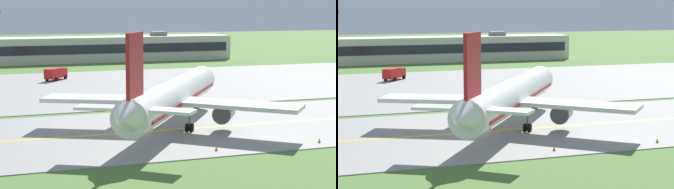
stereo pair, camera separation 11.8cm
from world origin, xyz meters
TOP-DOWN VIEW (x-y plane):
  - ground_plane at (0.00, 0.00)m, footprint 500.00×500.00m
  - taxiway_strip at (0.00, 0.00)m, footprint 240.00×28.00m
  - apron_pad at (10.00, 42.00)m, footprint 140.00×52.00m
  - taxiway_centreline at (0.00, 0.00)m, footprint 220.00×0.60m
  - airplane_lead at (5.56, 1.05)m, footprint 29.05×34.74m
  - service_truck_baggage at (-1.22, 54.35)m, footprint 5.36×5.96m
  - service_truck_pushback at (20.10, 32.76)m, footprint 3.16×6.65m
  - terminal_building at (20.28, 93.59)m, footprint 66.60×10.54m
  - traffic_cone_near_edge at (6.13, -11.64)m, footprint 0.44×0.44m
  - traffic_cone_mid_edge at (18.58, -11.85)m, footprint 0.44×0.44m
  - traffic_cone_far_edge at (13.58, 12.27)m, footprint 0.44×0.44m

SIDE VIEW (x-z plane):
  - ground_plane at x=0.00m, z-range 0.00..0.00m
  - taxiway_strip at x=0.00m, z-range 0.00..0.10m
  - apron_pad at x=10.00m, z-range 0.00..0.10m
  - taxiway_centreline at x=0.00m, z-range 0.10..0.11m
  - traffic_cone_near_edge at x=6.13m, z-range 0.00..0.60m
  - traffic_cone_mid_edge at x=18.58m, z-range 0.00..0.60m
  - traffic_cone_far_edge at x=13.58m, z-range 0.00..0.60m
  - service_truck_pushback at x=20.10m, z-range -0.11..2.48m
  - service_truck_baggage at x=-1.22m, z-range 0.23..2.83m
  - terminal_building at x=20.28m, z-range -0.58..7.36m
  - airplane_lead at x=5.56m, z-range -2.22..10.48m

